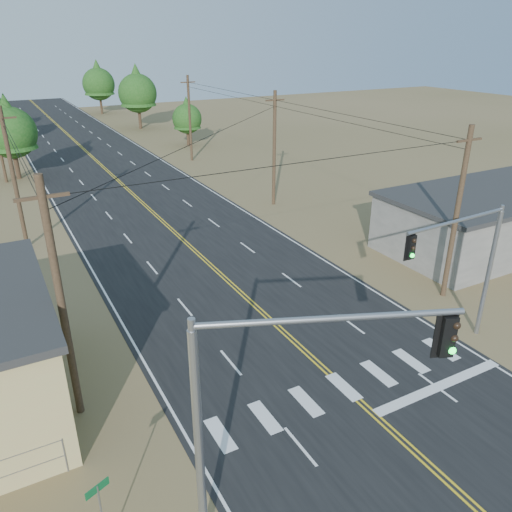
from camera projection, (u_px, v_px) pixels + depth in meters
road at (172, 230)px, 39.66m from camera, size 15.00×200.00×0.02m
building_right at (488, 220)px, 35.93m from camera, size 15.00×8.00×4.00m
utility_pole_left_near at (61, 302)px, 18.55m from camera, size 1.80×0.30×10.00m
utility_pole_left_mid at (14, 178)px, 34.60m from camera, size 1.80×0.30×10.00m
utility_pole_right_near at (457, 214)px, 27.74m from camera, size 1.80×0.30×10.00m
utility_pole_right_mid at (274, 148)px, 43.79m from camera, size 1.80×0.30×10.00m
utility_pole_right_far at (190, 118)px, 59.84m from camera, size 1.80×0.30×10.00m
signal_mast_left at (274, 397)px, 13.28m from camera, size 6.57×2.96×7.95m
signal_mast_right at (469, 257)px, 23.22m from camera, size 6.31×0.63×6.98m
street_sign at (101, 507)px, 14.37m from camera, size 0.73×0.34×2.64m
tree_left_near at (9, 127)px, 51.85m from camera, size 5.34×5.34×8.90m
tree_right_near at (187, 116)px, 68.49m from camera, size 4.02×4.02×6.70m
tree_right_mid at (137, 89)px, 80.44m from camera, size 6.13×6.13×10.22m
tree_right_far at (98, 81)px, 96.15m from camera, size 6.06×6.06×10.09m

